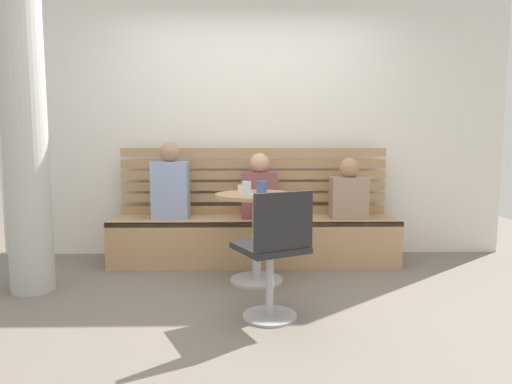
{
  "coord_description": "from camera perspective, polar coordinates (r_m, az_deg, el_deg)",
  "views": [
    {
      "loc": [
        -0.07,
        -2.85,
        1.13
      ],
      "look_at": [
        0.0,
        0.66,
        0.75
      ],
      "focal_mm": 30.09,
      "sensor_mm": 36.0,
      "label": 1
    }
  ],
  "objects": [
    {
      "name": "cup_mug_blue",
      "position": [
        3.58,
        0.76,
        0.68
      ],
      "size": [
        0.08,
        0.08,
        0.09
      ],
      "primitive_type": "cylinder",
      "color": "#3D5B9E",
      "rests_on": "cafe_table"
    },
    {
      "name": "ground",
      "position": [
        3.07,
        0.18,
        -15.42
      ],
      "size": [
        8.0,
        8.0,
        0.0
      ],
      "primitive_type": "plane",
      "color": "#70665B"
    },
    {
      "name": "cup_glass_tall",
      "position": [
        3.28,
        -1.28,
        0.4
      ],
      "size": [
        0.07,
        0.07,
        0.12
      ],
      "primitive_type": "cylinder",
      "color": "silver",
      "rests_on": "cafe_table"
    },
    {
      "name": "back_wall",
      "position": [
        4.51,
        -0.31,
        10.24
      ],
      "size": [
        5.2,
        0.1,
        2.9
      ],
      "primitive_type": "cube",
      "color": "silver",
      "rests_on": "ground"
    },
    {
      "name": "booth_bench",
      "position": [
        4.15,
        -0.21,
        -6.47
      ],
      "size": [
        2.7,
        0.52,
        0.44
      ],
      "color": "tan",
      "rests_on": "ground"
    },
    {
      "name": "phone_on_table",
      "position": [
        3.47,
        3.64,
        -0.22
      ],
      "size": [
        0.14,
        0.15,
        0.01
      ],
      "primitive_type": "cube",
      "rotation": [
        0.0,
        0.0,
        2.5
      ],
      "color": "black",
      "rests_on": "cafe_table"
    },
    {
      "name": "booth_backrest",
      "position": [
        4.31,
        -0.27,
        1.48
      ],
      "size": [
        2.65,
        0.04,
        0.67
      ],
      "color": "#A68157",
      "rests_on": "booth_bench"
    },
    {
      "name": "person_adult",
      "position": [
        4.15,
        -11.3,
        0.97
      ],
      "size": [
        0.34,
        0.22,
        0.72
      ],
      "color": "#8C9EC6",
      "rests_on": "booth_bench"
    },
    {
      "name": "cup_espresso_small",
      "position": [
        3.69,
        -2.03,
        0.52
      ],
      "size": [
        0.06,
        0.06,
        0.05
      ],
      "primitive_type": "cylinder",
      "color": "silver",
      "rests_on": "cafe_table"
    },
    {
      "name": "person_child_left",
      "position": [
        4.1,
        0.45,
        0.32
      ],
      "size": [
        0.34,
        0.22,
        0.62
      ],
      "color": "brown",
      "rests_on": "booth_bench"
    },
    {
      "name": "concrete_pillar",
      "position": [
        3.72,
        -28.51,
        9.6
      ],
      "size": [
        0.32,
        0.32,
        2.8
      ],
      "primitive_type": "cylinder",
      "color": "#B2B2AD",
      "rests_on": "ground"
    },
    {
      "name": "white_chair",
      "position": [
        2.76,
        2.53,
        -7.75
      ],
      "size": [
        0.54,
        0.54,
        0.85
      ],
      "color": "#ADADB2",
      "rests_on": "ground"
    },
    {
      "name": "cafe_table",
      "position": [
        3.54,
        0.08,
        -3.78
      ],
      "size": [
        0.68,
        0.68,
        0.74
      ],
      "color": "#ADADB2",
      "rests_on": "ground"
    },
    {
      "name": "plate_small",
      "position": [
        3.35,
        0.77,
        -0.41
      ],
      "size": [
        0.17,
        0.17,
        0.01
      ],
      "primitive_type": "cylinder",
      "color": "white",
      "rests_on": "cafe_table"
    },
    {
      "name": "person_child_middle",
      "position": [
        4.15,
        12.23,
        -0.04
      ],
      "size": [
        0.34,
        0.22,
        0.58
      ],
      "color": "#9E7F6B",
      "rests_on": "booth_bench"
    }
  ]
}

